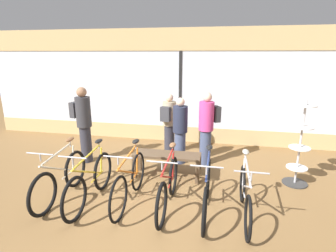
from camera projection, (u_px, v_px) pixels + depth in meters
ground_plane at (151, 201)px, 4.65m from camera, size 24.00×24.00×0.00m
shop_back_wall at (180, 86)px, 7.42m from camera, size 12.00×0.08×3.20m
bicycle_far_left at (61, 178)px, 4.65m from camera, size 0.46×1.70×1.04m
bicycle_left at (90, 182)px, 4.52m from camera, size 0.46×1.75×1.04m
bicycle_center_left at (130, 181)px, 4.51m from camera, size 0.46×1.73×1.05m
bicycle_center_right at (168, 187)px, 4.36m from camera, size 0.46×1.71×1.04m
bicycle_right at (207, 191)px, 4.24m from camera, size 0.46×1.74×1.03m
bicycle_far_right at (245, 196)px, 4.12m from camera, size 0.46×1.66×1.01m
accessory_rack at (299, 151)px, 5.09m from camera, size 0.48×0.48×1.70m
display_bench at (167, 158)px, 5.48m from camera, size 1.40×0.44×0.51m
customer_near_rack at (180, 130)px, 6.08m from camera, size 0.42×0.42×1.57m
customer_by_window at (84, 122)px, 6.11m from camera, size 0.53×0.40×1.80m
customer_mid_floor at (207, 126)px, 6.00m from camera, size 0.56×0.50×1.70m
customer_near_bench at (169, 122)px, 6.67m from camera, size 0.41×0.53×1.56m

